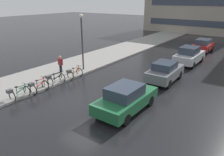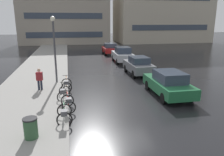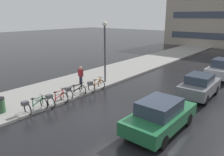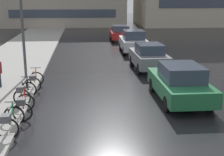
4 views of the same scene
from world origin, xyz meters
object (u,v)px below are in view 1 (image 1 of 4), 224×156
(car_green, at_px, (126,98))
(pedestrian, at_px, (60,64))
(car_grey, at_px, (165,72))
(car_red, at_px, (203,45))
(bicycle_farthest, at_px, (74,73))
(bicycle_second, at_px, (38,86))
(bicycle_third, at_px, (55,79))
(streetlamp, at_px, (82,36))
(car_silver, at_px, (189,55))
(bicycle_nearest, at_px, (17,93))

(car_green, relative_size, pedestrian, 2.72)
(car_grey, distance_m, car_red, 12.42)
(bicycle_farthest, relative_size, car_grey, 0.35)
(bicycle_second, distance_m, car_green, 6.44)
(bicycle_third, bearing_deg, bicycle_second, -81.47)
(streetlamp, bearing_deg, bicycle_third, -81.50)
(car_silver, relative_size, car_red, 1.14)
(bicycle_nearest, relative_size, car_red, 0.37)
(bicycle_second, bearing_deg, pedestrian, 116.00)
(car_grey, height_order, car_red, car_grey)
(streetlamp, bearing_deg, bicycle_farthest, -69.47)
(car_silver, height_order, streetlamp, streetlamp)
(car_grey, bearing_deg, pedestrian, -156.72)
(bicycle_nearest, xyz_separation_m, car_silver, (6.45, 14.67, 0.37))
(car_silver, bearing_deg, pedestrian, -130.44)
(bicycle_nearest, height_order, car_red, car_red)
(bicycle_second, height_order, car_green, car_green)
(bicycle_nearest, height_order, streetlamp, streetlamp)
(car_grey, distance_m, pedestrian, 8.76)
(pedestrian, distance_m, streetlamp, 3.02)
(bicycle_third, height_order, car_red, car_red)
(car_silver, relative_size, pedestrian, 2.71)
(streetlamp, bearing_deg, car_green, -30.38)
(bicycle_second, height_order, bicycle_third, bicycle_second)
(car_green, distance_m, car_grey, 5.88)
(bicycle_nearest, bearing_deg, car_silver, 66.28)
(bicycle_third, bearing_deg, car_red, 70.76)
(bicycle_farthest, distance_m, car_red, 17.20)
(bicycle_farthest, xyz_separation_m, car_silver, (6.35, 9.70, 0.38))
(bicycle_nearest, height_order, bicycle_farthest, bicycle_farthest)
(bicycle_third, relative_size, car_red, 0.38)
(car_red, height_order, streetlamp, streetlamp)
(bicycle_third, relative_size, car_green, 0.34)
(bicycle_farthest, bearing_deg, bicycle_third, -95.07)
(bicycle_second, height_order, car_red, car_red)
(bicycle_nearest, distance_m, car_green, 7.05)
(car_green, height_order, car_red, car_green)
(bicycle_second, relative_size, bicycle_farthest, 1.01)
(bicycle_third, xyz_separation_m, car_red, (6.26, 17.93, 0.31))
(streetlamp, bearing_deg, car_red, 64.19)
(bicycle_nearest, distance_m, bicycle_farthest, 4.97)
(car_green, bearing_deg, car_grey, 90.74)
(car_red, height_order, pedestrian, pedestrian)
(bicycle_nearest, xyz_separation_m, bicycle_second, (0.19, 1.40, 0.01))
(bicycle_third, distance_m, car_green, 6.56)
(bicycle_nearest, height_order, bicycle_second, bicycle_second)
(bicycle_third, xyz_separation_m, car_green, (6.55, -0.36, 0.32))
(bicycle_nearest, bearing_deg, bicycle_farthest, 88.92)
(car_red, xyz_separation_m, streetlamp, (-6.83, -14.12, 2.35))
(car_grey, xyz_separation_m, streetlamp, (-7.04, -1.70, 2.34))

